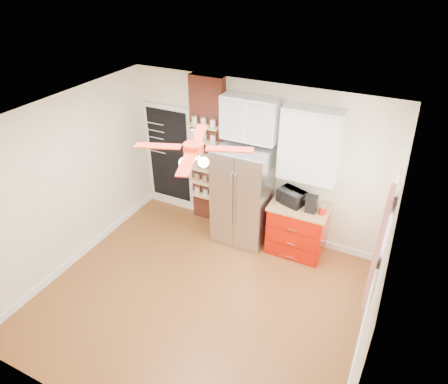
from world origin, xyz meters
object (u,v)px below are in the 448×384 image
at_px(red_cabinet, 297,228).
at_px(pantry_jar_oats, 201,151).
at_px(canister_left, 322,210).
at_px(coffee_maker, 312,204).
at_px(toaster_oven, 291,197).
at_px(fridge, 243,195).
at_px(ceiling_fan, 193,148).

xyz_separation_m(red_cabinet, pantry_jar_oats, (-1.83, 0.10, 0.98)).
bearing_deg(canister_left, red_cabinet, 168.04).
relative_size(coffee_maker, pantry_jar_oats, 2.24).
distance_m(toaster_oven, coffee_maker, 0.36).
height_order(fridge, canister_left, fridge).
bearing_deg(ceiling_fan, toaster_oven, 65.87).
distance_m(canister_left, pantry_jar_oats, 2.26).
relative_size(fridge, pantry_jar_oats, 15.17).
height_order(fridge, pantry_jar_oats, fridge).
relative_size(ceiling_fan, toaster_oven, 3.31).
bearing_deg(toaster_oven, fridge, -155.72).
bearing_deg(coffee_maker, ceiling_fan, -125.55).
height_order(fridge, red_cabinet, fridge).
distance_m(red_cabinet, canister_left, 0.64).
bearing_deg(canister_left, coffee_maker, 176.54).
height_order(red_cabinet, toaster_oven, toaster_oven).
xyz_separation_m(fridge, coffee_maker, (1.16, -0.02, 0.15)).
bearing_deg(fridge, coffee_maker, -0.86).
bearing_deg(fridge, red_cabinet, 2.95).
bearing_deg(toaster_oven, canister_left, 9.62).
bearing_deg(pantry_jar_oats, ceiling_fan, -62.86).
bearing_deg(coffee_maker, toaster_oven, 165.67).
height_order(toaster_oven, canister_left, toaster_oven).
bearing_deg(toaster_oven, red_cabinet, 14.14).
bearing_deg(canister_left, fridge, 178.79).
bearing_deg(canister_left, pantry_jar_oats, 175.46).
bearing_deg(fridge, pantry_jar_oats, 170.36).
bearing_deg(toaster_oven, ceiling_fan, -94.48).
distance_m(fridge, red_cabinet, 1.06).
relative_size(red_cabinet, canister_left, 7.01).
bearing_deg(coffee_maker, pantry_jar_oats, 174.35).
height_order(red_cabinet, pantry_jar_oats, pantry_jar_oats).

